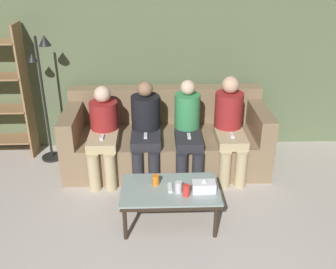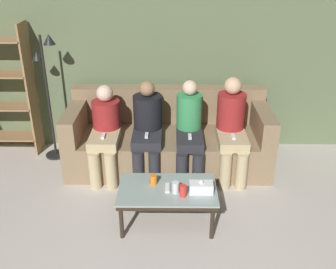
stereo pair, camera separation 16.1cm
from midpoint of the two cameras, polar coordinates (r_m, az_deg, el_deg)
wall_back at (r=5.00m, az=1.07°, el=12.19°), size 12.00×0.06×2.60m
couch at (r=4.82m, az=1.02°, el=-0.70°), size 2.39×0.95×0.89m
coffee_table at (r=3.78m, az=1.09°, el=-8.40°), size 0.93×0.56×0.39m
cup_near_left at (r=3.63m, az=3.49°, el=-8.17°), size 0.06×0.06×0.11m
cup_near_right at (r=3.80m, az=-0.89°, el=-6.58°), size 0.07×0.07×0.10m
cup_far_center at (r=3.68m, az=2.38°, el=-7.69°), size 0.07×0.07×0.11m
tissue_box at (r=3.70m, az=6.08°, el=-7.66°), size 0.22×0.12×0.13m
game_remote at (r=3.75m, az=1.10°, el=-7.74°), size 0.04×0.15×0.02m
standing_lamp at (r=4.94m, az=-16.09°, el=6.91°), size 0.31×0.26×1.57m
seated_person_left_end at (r=4.55m, az=-8.09°, el=0.76°), size 0.33×0.70×1.05m
seated_person_mid_left at (r=4.51m, az=-2.00°, el=1.14°), size 0.33×0.67×1.10m
seated_person_mid_right at (r=4.50m, az=4.15°, el=0.89°), size 0.31×0.69×1.11m
seated_person_right_end at (r=4.56m, az=10.21°, el=1.30°), size 0.33×0.69×1.15m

